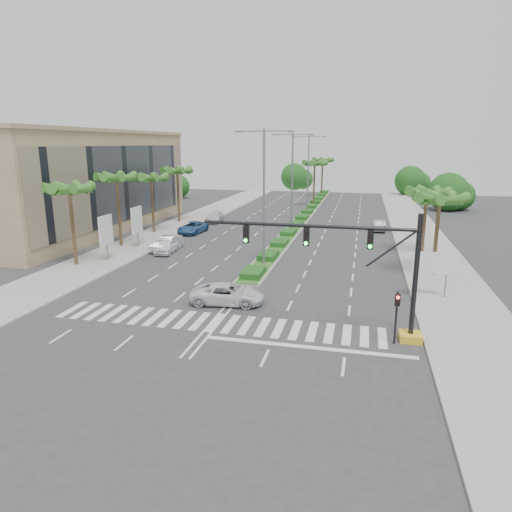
{
  "coord_description": "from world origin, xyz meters",
  "views": [
    {
      "loc": [
        8.51,
        -25.09,
        10.77
      ],
      "look_at": [
        1.3,
        5.5,
        3.0
      ],
      "focal_mm": 32.0,
      "sensor_mm": 36.0,
      "label": 1
    }
  ],
  "objects_px": {
    "car_parked_a": "(166,246)",
    "car_parked_d": "(215,217)",
    "car_parked_b": "(167,244)",
    "car_crossing": "(228,294)",
    "car_parked_c": "(193,227)",
    "car_right": "(378,225)"
  },
  "relations": [
    {
      "from": "car_parked_c",
      "to": "car_right",
      "type": "xyz_separation_m",
      "value": [
        22.35,
        6.94,
        -0.0
      ]
    },
    {
      "from": "car_parked_d",
      "to": "car_right",
      "type": "bearing_deg",
      "value": -9.25
    },
    {
      "from": "car_parked_c",
      "to": "car_crossing",
      "type": "distance_m",
      "value": 26.24
    },
    {
      "from": "car_parked_a",
      "to": "car_parked_b",
      "type": "relative_size",
      "value": 0.91
    },
    {
      "from": "car_right",
      "to": "car_parked_b",
      "type": "bearing_deg",
      "value": 33.28
    },
    {
      "from": "car_parked_a",
      "to": "car_parked_d",
      "type": "distance_m",
      "value": 19.1
    },
    {
      "from": "car_right",
      "to": "car_parked_d",
      "type": "bearing_deg",
      "value": -8.17
    },
    {
      "from": "car_parked_b",
      "to": "car_parked_d",
      "type": "relative_size",
      "value": 0.91
    },
    {
      "from": "car_parked_a",
      "to": "car_parked_d",
      "type": "xyz_separation_m",
      "value": [
        -1.18,
        19.06,
        0.02
      ]
    },
    {
      "from": "car_parked_b",
      "to": "car_parked_a",
      "type": "bearing_deg",
      "value": -61.1
    },
    {
      "from": "car_parked_b",
      "to": "car_parked_c",
      "type": "xyz_separation_m",
      "value": [
        -0.79,
        9.52,
        -0.02
      ]
    },
    {
      "from": "car_parked_d",
      "to": "car_parked_a",
      "type": "bearing_deg",
      "value": -91.59
    },
    {
      "from": "car_parked_b",
      "to": "car_crossing",
      "type": "distance_m",
      "value": 17.69
    },
    {
      "from": "car_parked_c",
      "to": "car_crossing",
      "type": "relative_size",
      "value": 1.01
    },
    {
      "from": "car_parked_c",
      "to": "car_parked_d",
      "type": "distance_m",
      "value": 8.54
    },
    {
      "from": "car_parked_a",
      "to": "car_crossing",
      "type": "relative_size",
      "value": 0.8
    },
    {
      "from": "car_parked_c",
      "to": "car_right",
      "type": "distance_m",
      "value": 23.4
    },
    {
      "from": "car_right",
      "to": "car_parked_c",
      "type": "bearing_deg",
      "value": 13.17
    },
    {
      "from": "car_parked_b",
      "to": "car_parked_c",
      "type": "height_order",
      "value": "car_parked_b"
    },
    {
      "from": "car_parked_a",
      "to": "car_parked_c",
      "type": "relative_size",
      "value": 0.79
    },
    {
      "from": "car_crossing",
      "to": "car_parked_d",
      "type": "bearing_deg",
      "value": 14.06
    },
    {
      "from": "car_parked_d",
      "to": "car_crossing",
      "type": "bearing_deg",
      "value": -75.34
    }
  ]
}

